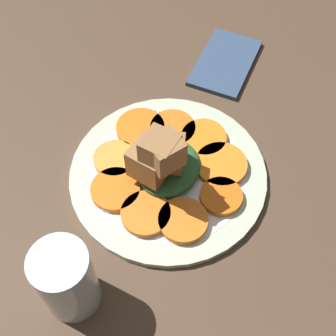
# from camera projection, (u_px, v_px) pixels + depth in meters

# --- Properties ---
(table_slab) EXTENTS (1.20, 1.20, 0.02)m
(table_slab) POSITION_uv_depth(u_px,v_px,m) (168.00, 180.00, 0.66)
(table_slab) COLOR #4C3828
(table_slab) RESTS_ON ground
(plate) EXTENTS (0.27, 0.27, 0.01)m
(plate) POSITION_uv_depth(u_px,v_px,m) (168.00, 174.00, 0.65)
(plate) COLOR beige
(plate) RESTS_ON table_slab
(carrot_slice_0) EXTENTS (0.07, 0.07, 0.01)m
(carrot_slice_0) POSITION_uv_depth(u_px,v_px,m) (140.00, 128.00, 0.68)
(carrot_slice_0) COLOR orange
(carrot_slice_0) RESTS_ON plate
(carrot_slice_1) EXTENTS (0.06, 0.06, 0.01)m
(carrot_slice_1) POSITION_uv_depth(u_px,v_px,m) (115.00, 159.00, 0.65)
(carrot_slice_1) COLOR orange
(carrot_slice_1) RESTS_ON plate
(carrot_slice_2) EXTENTS (0.07, 0.07, 0.01)m
(carrot_slice_2) POSITION_uv_depth(u_px,v_px,m) (115.00, 190.00, 0.62)
(carrot_slice_2) COLOR orange
(carrot_slice_2) RESTS_ON plate
(carrot_slice_3) EXTENTS (0.06, 0.06, 0.01)m
(carrot_slice_3) POSITION_uv_depth(u_px,v_px,m) (143.00, 213.00, 0.60)
(carrot_slice_3) COLOR orange
(carrot_slice_3) RESTS_ON plate
(carrot_slice_4) EXTENTS (0.06, 0.06, 0.01)m
(carrot_slice_4) POSITION_uv_depth(u_px,v_px,m) (183.00, 220.00, 0.60)
(carrot_slice_4) COLOR orange
(carrot_slice_4) RESTS_ON plate
(carrot_slice_5) EXTENTS (0.06, 0.06, 0.01)m
(carrot_slice_5) POSITION_uv_depth(u_px,v_px,m) (221.00, 196.00, 0.61)
(carrot_slice_5) COLOR orange
(carrot_slice_5) RESTS_ON plate
(carrot_slice_6) EXTENTS (0.07, 0.07, 0.01)m
(carrot_slice_6) POSITION_uv_depth(u_px,v_px,m) (221.00, 165.00, 0.64)
(carrot_slice_6) COLOR orange
(carrot_slice_6) RESTS_ON plate
(carrot_slice_7) EXTENTS (0.06, 0.06, 0.01)m
(carrot_slice_7) POSITION_uv_depth(u_px,v_px,m) (204.00, 138.00, 0.67)
(carrot_slice_7) COLOR orange
(carrot_slice_7) RESTS_ON plate
(carrot_slice_8) EXTENTS (0.07, 0.07, 0.01)m
(carrot_slice_8) POSITION_uv_depth(u_px,v_px,m) (173.00, 128.00, 0.68)
(carrot_slice_8) COLOR orange
(carrot_slice_8) RESTS_ON plate
(center_pile) EXTENTS (0.10, 0.09, 0.10)m
(center_pile) POSITION_uv_depth(u_px,v_px,m) (163.00, 159.00, 0.60)
(center_pile) COLOR #2D6033
(center_pile) RESTS_ON plate
(fork) EXTENTS (0.18, 0.03, 0.00)m
(fork) POSITION_uv_depth(u_px,v_px,m) (132.00, 154.00, 0.66)
(fork) COLOR silver
(fork) RESTS_ON plate
(water_glass) EXTENTS (0.06, 0.06, 0.11)m
(water_glass) POSITION_uv_depth(u_px,v_px,m) (67.00, 280.00, 0.51)
(water_glass) COLOR silver
(water_glass) RESTS_ON table_slab
(napkin) EXTENTS (0.14, 0.08, 0.01)m
(napkin) POSITION_uv_depth(u_px,v_px,m) (223.00, 62.00, 0.77)
(napkin) COLOR #334766
(napkin) RESTS_ON table_slab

